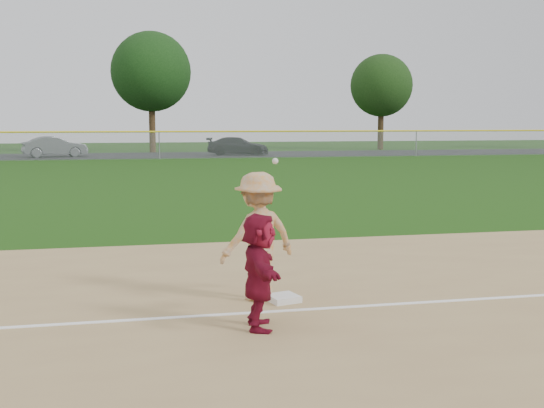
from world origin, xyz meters
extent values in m
plane|color=#1A430C|center=(0.00, 0.00, 0.00)|extent=(160.00, 160.00, 0.00)
cube|color=white|center=(0.00, -0.80, 0.03)|extent=(60.00, 0.10, 0.01)
cube|color=black|center=(0.00, 46.00, 0.01)|extent=(120.00, 10.00, 0.01)
cube|color=white|center=(-0.21, -0.27, 0.07)|extent=(0.52, 0.52, 0.10)
imported|color=maroon|center=(-0.83, -1.51, 0.79)|extent=(0.64, 1.48, 1.54)
imported|color=#585B60|center=(-7.73, 44.94, 0.80)|extent=(5.06, 2.76, 1.58)
imported|color=black|center=(6.58, 44.84, 0.74)|extent=(5.34, 3.15, 1.45)
imported|color=#A2A2A5|center=(-0.56, -0.07, 1.00)|extent=(1.45, 1.15, 1.97)
sphere|color=silver|center=(-0.26, 0.08, 2.14)|extent=(0.10, 0.10, 0.10)
plane|color=#999EA0|center=(0.00, 40.00, 1.00)|extent=(110.00, 0.00, 110.00)
cylinder|color=yellow|center=(0.00, 40.00, 2.00)|extent=(110.00, 0.12, 0.12)
cylinder|color=gray|center=(0.00, 40.00, 1.00)|extent=(0.08, 0.08, 2.00)
cylinder|color=gray|center=(20.00, 40.00, 1.00)|extent=(0.08, 0.08, 2.00)
cylinder|color=#392715|center=(0.00, 51.50, 2.05)|extent=(0.56, 0.56, 4.10)
sphere|color=black|center=(0.00, 51.50, 7.08)|extent=(7.00, 7.00, 7.00)
cylinder|color=#322312|center=(22.00, 52.80, 1.82)|extent=(0.56, 0.56, 3.64)
sphere|color=black|center=(22.00, 52.80, 6.19)|extent=(6.00, 6.00, 6.00)
camera|label=1|loc=(-2.53, -10.12, 2.75)|focal=45.00mm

